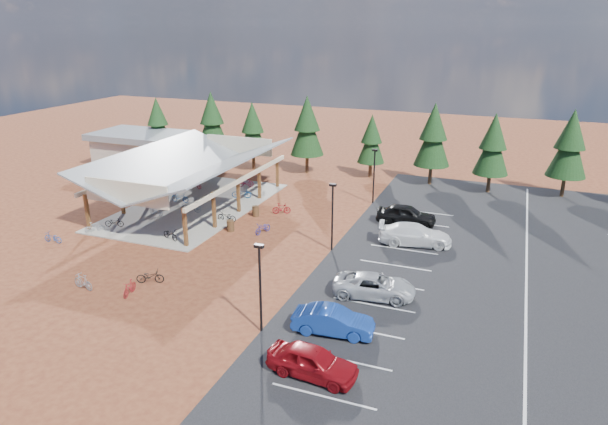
% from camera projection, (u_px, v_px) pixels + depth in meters
% --- Properties ---
extents(ground, '(140.00, 140.00, 0.00)m').
position_uv_depth(ground, '(259.00, 250.00, 40.18)').
color(ground, '#5C2618').
rests_on(ground, ground).
extents(asphalt_lot, '(27.00, 44.00, 0.04)m').
position_uv_depth(asphalt_lot, '(526.00, 274.00, 36.42)').
color(asphalt_lot, black).
rests_on(asphalt_lot, ground).
extents(concrete_pad, '(10.60, 18.60, 0.10)m').
position_uv_depth(concrete_pad, '(195.00, 206.00, 49.77)').
color(concrete_pad, gray).
rests_on(concrete_pad, ground).
extents(bike_pavilion, '(11.65, 19.40, 4.97)m').
position_uv_depth(bike_pavilion, '(192.00, 166.00, 48.52)').
color(bike_pavilion, '#573119').
rests_on(bike_pavilion, concrete_pad).
extents(outbuilding, '(11.00, 7.00, 3.90)m').
position_uv_depth(outbuilding, '(142.00, 148.00, 63.61)').
color(outbuilding, '#ADA593').
rests_on(outbuilding, ground).
extents(lamp_post_0, '(0.50, 0.25, 5.14)m').
position_uv_depth(lamp_post_0, '(260.00, 282.00, 28.69)').
color(lamp_post_0, black).
rests_on(lamp_post_0, ground).
extents(lamp_post_1, '(0.50, 0.25, 5.14)m').
position_uv_depth(lamp_post_1, '(332.00, 212.00, 39.23)').
color(lamp_post_1, black).
rests_on(lamp_post_1, ground).
extents(lamp_post_2, '(0.50, 0.25, 5.14)m').
position_uv_depth(lamp_post_2, '(374.00, 172.00, 49.77)').
color(lamp_post_2, black).
rests_on(lamp_post_2, ground).
extents(trash_bin_0, '(0.60, 0.60, 0.90)m').
position_uv_depth(trash_bin_0, '(231.00, 226.00, 43.78)').
color(trash_bin_0, '#4A301A').
rests_on(trash_bin_0, ground).
extents(trash_bin_1, '(0.60, 0.60, 0.90)m').
position_uv_depth(trash_bin_1, '(256.00, 211.00, 47.15)').
color(trash_bin_1, '#4A301A').
rests_on(trash_bin_1, ground).
extents(pine_0, '(3.24, 3.24, 7.54)m').
position_uv_depth(pine_0, '(158.00, 122.00, 65.76)').
color(pine_0, '#382314').
rests_on(pine_0, ground).
extents(pine_1, '(3.64, 3.64, 8.48)m').
position_uv_depth(pine_1, '(212.00, 120.00, 63.63)').
color(pine_1, '#382314').
rests_on(pine_1, ground).
extents(pine_2, '(3.30, 3.30, 7.69)m').
position_uv_depth(pine_2, '(253.00, 129.00, 60.94)').
color(pine_2, '#382314').
rests_on(pine_2, ground).
extents(pine_3, '(3.69, 3.69, 8.60)m').
position_uv_depth(pine_3, '(307.00, 126.00, 59.31)').
color(pine_3, '#382314').
rests_on(pine_3, ground).
extents(pine_4, '(2.95, 2.95, 6.86)m').
position_uv_depth(pine_4, '(371.00, 139.00, 57.89)').
color(pine_4, '#382314').
rests_on(pine_4, ground).
extents(pine_5, '(3.64, 3.64, 8.49)m').
position_uv_depth(pine_5, '(433.00, 135.00, 54.92)').
color(pine_5, '#382314').
rests_on(pine_5, ground).
extents(pine_6, '(3.40, 3.40, 7.92)m').
position_uv_depth(pine_6, '(493.00, 145.00, 52.32)').
color(pine_6, '#382314').
rests_on(pine_6, ground).
extents(pine_7, '(3.65, 3.65, 8.51)m').
position_uv_depth(pine_7, '(570.00, 144.00, 50.88)').
color(pine_7, '#382314').
rests_on(pine_7, ground).
extents(bike_0, '(1.66, 1.02, 0.83)m').
position_uv_depth(bike_0, '(114.00, 222.00, 44.43)').
color(bike_0, black).
rests_on(bike_0, concrete_pad).
extents(bike_1, '(1.67, 0.76, 0.97)m').
position_uv_depth(bike_1, '(156.00, 210.00, 47.01)').
color(bike_1, '#9FA4A9').
rests_on(bike_1, concrete_pad).
extents(bike_2, '(1.83, 0.70, 0.95)m').
position_uv_depth(bike_2, '(180.00, 197.00, 50.53)').
color(bike_2, '#23599E').
rests_on(bike_2, concrete_pad).
extents(bike_3, '(1.57, 0.68, 0.91)m').
position_uv_depth(bike_3, '(196.00, 184.00, 54.70)').
color(bike_3, maroon).
rests_on(bike_3, concrete_pad).
extents(bike_4, '(1.78, 1.12, 0.88)m').
position_uv_depth(bike_4, '(170.00, 234.00, 41.79)').
color(bike_4, black).
rests_on(bike_4, concrete_pad).
extents(bike_5, '(1.88, 0.75, 1.10)m').
position_uv_depth(bike_5, '(192.00, 207.00, 47.73)').
color(bike_5, gray).
rests_on(bike_5, concrete_pad).
extents(bike_6, '(1.98, 1.21, 0.98)m').
position_uv_depth(bike_6, '(241.00, 193.00, 51.73)').
color(bike_6, '#114B90').
rests_on(bike_6, concrete_pad).
extents(bike_7, '(1.70, 0.80, 0.98)m').
position_uv_depth(bike_7, '(246.00, 182.00, 55.24)').
color(bike_7, maroon).
rests_on(bike_7, concrete_pad).
extents(bike_9, '(1.34, 1.44, 0.92)m').
position_uv_depth(bike_9, '(95.00, 227.00, 43.43)').
color(bike_9, '#909497').
rests_on(bike_9, ground).
extents(bike_10, '(1.63, 0.62, 0.85)m').
position_uv_depth(bike_10, '(53.00, 238.00, 41.45)').
color(bike_10, '#1F4A9E').
rests_on(bike_10, ground).
extents(bike_11, '(0.74, 1.64, 0.95)m').
position_uv_depth(bike_11, '(129.00, 288.00, 33.49)').
color(bike_11, maroon).
rests_on(bike_11, ground).
extents(bike_12, '(1.88, 1.27, 0.94)m').
position_uv_depth(bike_12, '(150.00, 276.00, 35.00)').
color(bike_12, black).
rests_on(bike_12, ground).
extents(bike_13, '(1.76, 0.77, 1.02)m').
position_uv_depth(bike_13, '(83.00, 282.00, 34.20)').
color(bike_13, gray).
rests_on(bike_13, ground).
extents(bike_14, '(1.04, 1.82, 0.90)m').
position_uv_depth(bike_14, '(263.00, 228.00, 43.30)').
color(bike_14, '#232998').
rests_on(bike_14, ground).
extents(bike_15, '(1.66, 1.06, 0.97)m').
position_uv_depth(bike_15, '(281.00, 208.00, 47.75)').
color(bike_15, maroon).
rests_on(bike_15, ground).
extents(bike_16, '(1.75, 0.62, 0.92)m').
position_uv_depth(bike_16, '(227.00, 216.00, 45.88)').
color(bike_16, black).
rests_on(bike_16, ground).
extents(car_0, '(4.56, 2.14, 1.51)m').
position_uv_depth(car_0, '(313.00, 361.00, 25.66)').
color(car_0, maroon).
rests_on(car_0, asphalt_lot).
extents(car_1, '(4.56, 2.02, 1.45)m').
position_uv_depth(car_1, '(333.00, 321.00, 29.19)').
color(car_1, navy).
rests_on(car_1, asphalt_lot).
extents(car_2, '(5.33, 3.04, 1.40)m').
position_uv_depth(car_2, '(374.00, 286.00, 33.17)').
color(car_2, '#AAADB2').
rests_on(car_2, asphalt_lot).
extents(car_3, '(5.78, 3.20, 1.58)m').
position_uv_depth(car_3, '(415.00, 234.00, 40.95)').
color(car_3, white).
rests_on(car_3, asphalt_lot).
extents(car_4, '(5.00, 2.26, 1.67)m').
position_uv_depth(car_4, '(406.00, 215.00, 45.05)').
color(car_4, black).
rests_on(car_4, asphalt_lot).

